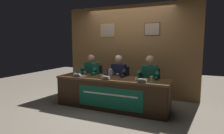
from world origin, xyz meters
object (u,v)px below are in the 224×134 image
Objects in this scene: conference_table at (110,88)px; chair_left at (94,82)px; juice_glass_left at (85,73)px; water_cup_right at (136,79)px; nameplate_right at (142,81)px; panelist_center at (118,75)px; panelist_left at (90,73)px; nameplate_center at (106,78)px; water_cup_left at (75,74)px; document_stack_left at (82,76)px; chair_center at (120,84)px; water_cup_center at (102,76)px; nameplate_left at (77,75)px; water_pitcher_central at (110,73)px; juice_glass_center at (118,75)px; panelist_right at (149,78)px; chair_right at (151,87)px; juice_glass_right at (152,78)px.

conference_table is 1.03m from chair_left.
juice_glass_left is at bearing -176.54° from conference_table.
nameplate_right is at bearing -29.61° from water_cup_right.
panelist_left is at bearing 180.00° from panelist_center.
nameplate_center is at bearing -93.46° from panelist_center.
document_stack_left is at bearing -0.67° from water_cup_left.
chair_center is 10.76× the size of water_cup_center.
nameplate_left is at bearing -177.58° from water_cup_right.
panelist_left is 0.79m from water_pitcher_central.
juice_glass_left is 0.14× the size of chair_center.
panelist_left is at bearing -90.00° from chair_left.
chair_center reaches higher than juice_glass_center.
panelist_right is at bearing 25.39° from water_cup_center.
juice_glass_right is at bearing -76.68° from chair_right.
juice_glass_left is 0.12m from document_stack_left.
water_pitcher_central is (0.74, 0.30, 0.05)m from nameplate_left.
panelist_left is (-0.80, 0.45, 0.24)m from conference_table.
panelist_left is at bearing 140.80° from nameplate_center.
chair_center is at bearing 105.81° from juice_glass_center.
chair_right is (1.00, 0.68, -0.32)m from water_cup_center.
water_cup_left is 1.75m from nameplate_right.
nameplate_center and nameplate_right have the same top height.
panelist_center is (0.65, 0.49, -0.09)m from juice_glass_left.
chair_right is at bearing 14.12° from panelist_center.
water_pitcher_central is at bearing 159.31° from nameplate_right.
nameplate_center is (-0.04, -0.17, 0.28)m from conference_table.
nameplate_left is 1.04× the size of nameplate_right.
nameplate_left is (-0.01, -0.60, 0.04)m from panelist_left.
nameplate_center is (0.61, -0.13, -0.05)m from juice_glass_left.
juice_glass_left is 1.46× the size of water_cup_center.
chair_right is at bearing 33.98° from water_cup_center.
chair_left reaches higher than nameplate_center.
nameplate_right is (1.60, -0.02, -0.00)m from nameplate_left.
panelist_center is 1.09m from juice_glass_right.
nameplate_right is at bearing -90.04° from panelist_right.
panelist_center reaches higher than document_stack_left.
panelist_left is at bearing 159.51° from water_cup_right.
juice_glass_left is 1.45m from nameplate_right.
chair_center is at bearing 14.12° from panelist_left.
panelist_right is (1.45, 0.49, -0.09)m from juice_glass_left.
panelist_center is at bearing 26.84° from water_cup_left.
chair_center is at bearing 35.67° from water_cup_left.
chair_center is at bearing 46.75° from juice_glass_left.
juice_glass_right reaches higher than nameplate_center.
nameplate_right is 2.15× the size of water_cup_right.
nameplate_right is 1.48× the size of juice_glass_right.
water_cup_right is at bearing -105.42° from panelist_right.
conference_table is 2.16× the size of panelist_right.
juice_glass_right is at bearing -0.61° from water_cup_left.
panelist_left is 0.60m from nameplate_left.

